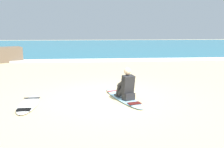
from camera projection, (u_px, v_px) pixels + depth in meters
name	position (u px, v px, depth m)	size (l,w,h in m)	color
ground_plane	(108.00, 98.00, 7.59)	(80.00, 80.00, 0.00)	#CCB584
sea	(95.00, 46.00, 29.63)	(80.00, 28.00, 0.10)	teal
breaking_foam	(98.00, 60.00, 16.22)	(80.00, 0.90, 0.11)	white
surfboard_main	(123.00, 97.00, 7.55)	(1.23, 2.57, 0.08)	#9ED1E5
surfer_seated	(126.00, 87.00, 7.21)	(0.58, 0.77, 0.95)	#232326
surfboard_spare_near	(28.00, 104.00, 6.85)	(0.58, 1.80, 0.08)	white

